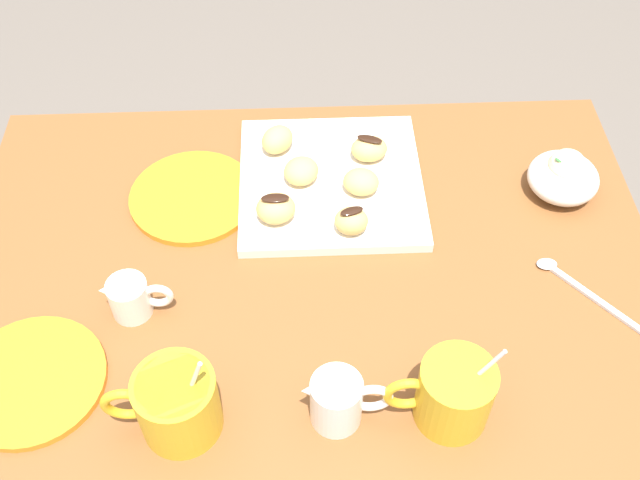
{
  "coord_description": "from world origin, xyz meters",
  "views": [
    {
      "loc": [
        0.01,
        0.62,
        1.54
      ],
      "look_at": [
        -0.01,
        -0.05,
        0.75
      ],
      "focal_mm": 42.65,
      "sensor_mm": 36.0,
      "label": 1
    }
  ],
  "objects": [
    {
      "name": "beignet_3",
      "position": [
        -0.09,
        -0.22,
        0.76
      ],
      "size": [
        0.06,
        0.05,
        0.04
      ],
      "primitive_type": "ellipsoid",
      "rotation": [
        0.0,
        0.0,
        0.09
      ],
      "color": "#E5B260",
      "rests_on": "pastry_plate_square"
    },
    {
      "name": "pastry_plate_square",
      "position": [
        -0.04,
        -0.17,
        0.74
      ],
      "size": [
        0.27,
        0.27,
        0.02
      ],
      "primitive_type": "cube",
      "color": "white",
      "rests_on": "dining_table"
    },
    {
      "name": "ice_cream_bowl",
      "position": [
        -0.37,
        -0.15,
        0.76
      ],
      "size": [
        0.1,
        0.1,
        0.08
      ],
      "color": "white",
      "rests_on": "dining_table"
    },
    {
      "name": "coffee_mug_mustard_right",
      "position": [
        0.16,
        0.2,
        0.78
      ],
      "size": [
        0.13,
        0.09,
        0.14
      ],
      "color": "gold",
      "rests_on": "dining_table"
    },
    {
      "name": "saucer_orange_right",
      "position": [
        0.17,
        -0.16,
        0.73
      ],
      "size": [
        0.19,
        0.19,
        0.01
      ],
      "primitive_type": "cylinder",
      "color": "orange",
      "rests_on": "dining_table"
    },
    {
      "name": "beignet_1",
      "position": [
        0.01,
        -0.17,
        0.76
      ],
      "size": [
        0.07,
        0.07,
        0.04
      ],
      "primitive_type": "ellipsoid",
      "rotation": [
        0.0,
        0.0,
        3.98
      ],
      "color": "#E5B260",
      "rests_on": "pastry_plate_square"
    },
    {
      "name": "beignet_0",
      "position": [
        0.04,
        -0.24,
        0.76
      ],
      "size": [
        0.07,
        0.07,
        0.04
      ],
      "primitive_type": "ellipsoid",
      "rotation": [
        0.0,
        0.0,
        0.93
      ],
      "color": "#E5B260",
      "rests_on": "pastry_plate_square"
    },
    {
      "name": "saucer_orange_left",
      "position": [
        0.34,
        0.14,
        0.73
      ],
      "size": [
        0.18,
        0.18,
        0.01
      ],
      "primitive_type": "cylinder",
      "color": "orange",
      "rests_on": "dining_table"
    },
    {
      "name": "chocolate_sauce_pitcher",
      "position": [
        0.23,
        0.04,
        0.76
      ],
      "size": [
        0.09,
        0.05,
        0.06
      ],
      "color": "white",
      "rests_on": "dining_table"
    },
    {
      "name": "beignet_4",
      "position": [
        -0.06,
        -0.07,
        0.76
      ],
      "size": [
        0.05,
        0.04,
        0.04
      ],
      "primitive_type": "ellipsoid",
      "rotation": [
        0.0,
        0.0,
        3.13
      ],
      "color": "#E5B260",
      "rests_on": "pastry_plate_square"
    },
    {
      "name": "beignet_5",
      "position": [
        0.05,
        -0.1,
        0.76
      ],
      "size": [
        0.06,
        0.06,
        0.04
      ],
      "primitive_type": "ellipsoid",
      "rotation": [
        0.0,
        0.0,
        0.15
      ],
      "color": "#E5B260",
      "rests_on": "pastry_plate_square"
    },
    {
      "name": "loose_spoon_near_saucer",
      "position": [
        -0.35,
        0.03,
        0.73
      ],
      "size": [
        0.11,
        0.13,
        0.01
      ],
      "color": "silver",
      "rests_on": "dining_table"
    },
    {
      "name": "chocolate_drizzle_5",
      "position": [
        0.05,
        -0.1,
        0.78
      ],
      "size": [
        0.04,
        0.02,
        0.0
      ],
      "primitive_type": "ellipsoid",
      "rotation": [
        0.0,
        0.0,
        0.0
      ],
      "color": "black",
      "rests_on": "beignet_5"
    },
    {
      "name": "coffee_mug_mustard_left",
      "position": [
        -0.15,
        0.2,
        0.78
      ],
      "size": [
        0.13,
        0.09,
        0.14
      ],
      "color": "gold",
      "rests_on": "dining_table"
    },
    {
      "name": "chocolate_drizzle_4",
      "position": [
        -0.06,
        -0.07,
        0.78
      ],
      "size": [
        0.04,
        0.02,
        0.0
      ],
      "primitive_type": "ellipsoid",
      "rotation": [
        0.0,
        0.0,
        3.44
      ],
      "color": "black",
      "rests_on": "beignet_4"
    },
    {
      "name": "chocolate_drizzle_3",
      "position": [
        -0.09,
        -0.22,
        0.78
      ],
      "size": [
        0.04,
        0.03,
        0.0
      ],
      "primitive_type": "ellipsoid",
      "rotation": [
        0.0,
        0.0,
        -0.36
      ],
      "color": "black",
      "rests_on": "beignet_3"
    },
    {
      "name": "cream_pitcher_white",
      "position": [
        -0.02,
        0.2,
        0.77
      ],
      "size": [
        0.1,
        0.06,
        0.07
      ],
      "color": "white",
      "rests_on": "dining_table"
    },
    {
      "name": "beignet_2",
      "position": [
        -0.08,
        -0.15,
        0.76
      ],
      "size": [
        0.06,
        0.06,
        0.04
      ],
      "primitive_type": "ellipsoid",
      "rotation": [
        0.0,
        0.0,
        4.48
      ],
      "color": "#E5B260",
      "rests_on": "pastry_plate_square"
    },
    {
      "name": "dining_table",
      "position": [
        0.0,
        0.0,
        0.58
      ],
      "size": [
        0.96,
        0.71,
        0.73
      ],
      "color": "brown",
      "rests_on": "ground_plane"
    }
  ]
}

